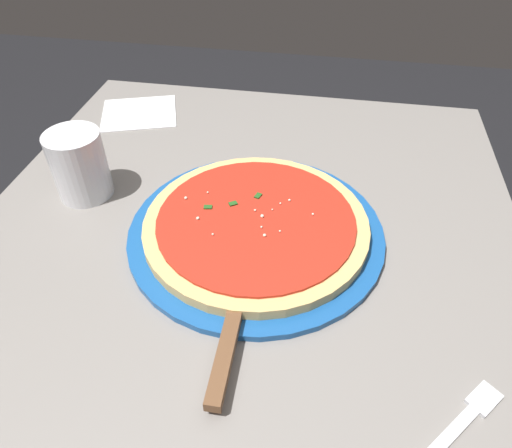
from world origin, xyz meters
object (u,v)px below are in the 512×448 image
napkin_folded_right (139,113)px  pizza_server (233,324)px  pizza (256,224)px  serving_plate (256,232)px  cup_tall_drink (79,165)px  fork (448,437)px

napkin_folded_right → pizza_server: bearing=-148.3°
pizza → napkin_folded_right: pizza is taller
serving_plate → napkin_folded_right: size_ratio=2.51×
pizza → cup_tall_drink: cup_tall_drink is taller
pizza_server → pizza: bearing=0.8°
napkin_folded_right → cup_tall_drink: bearing=-177.7°
cup_tall_drink → napkin_folded_right: cup_tall_drink is taller
cup_tall_drink → napkin_folded_right: 0.27m
serving_plate → fork: (-0.26, -0.24, -0.00)m
cup_tall_drink → pizza: bearing=-99.9°
serving_plate → fork: size_ratio=2.43×
pizza_server → fork: pizza_server is taller
serving_plate → cup_tall_drink: size_ratio=3.42×
napkin_folded_right → pizza: bearing=-136.5°
cup_tall_drink → napkin_folded_right: size_ratio=0.73×
cup_tall_drink → fork: cup_tall_drink is taller
cup_tall_drink → fork: bearing=-120.4°
napkin_folded_right → fork: size_ratio=0.97×
serving_plate → napkin_folded_right: (0.31, 0.30, -0.00)m
pizza_server → fork: (-0.09, -0.23, -0.01)m
napkin_folded_right → fork: (-0.57, -0.53, 0.00)m
pizza_server → cup_tall_drink: cup_tall_drink is taller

